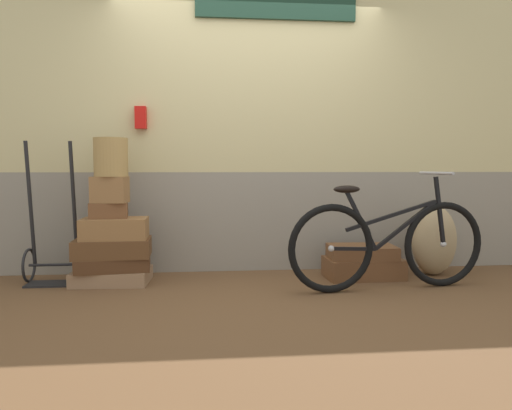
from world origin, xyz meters
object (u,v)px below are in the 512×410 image
(suitcase_2, at_px, (113,248))
(suitcase_4, at_px, (109,210))
(suitcase_1, at_px, (114,263))
(suitcase_3, at_px, (115,228))
(suitcase_0, at_px, (112,276))
(suitcase_6, at_px, (363,268))
(wicker_basket, at_px, (111,157))
(suitcase_5, at_px, (110,190))
(bicycle, at_px, (388,244))
(luggage_trolley, at_px, (53,251))
(burlap_sack, at_px, (434,240))
(suitcase_7, at_px, (362,252))

(suitcase_2, relative_size, suitcase_4, 2.03)
(suitcase_1, xyz_separation_m, suitcase_3, (0.02, -0.03, 0.30))
(suitcase_0, relative_size, suitcase_4, 2.04)
(suitcase_6, bearing_deg, wicker_basket, 177.58)
(suitcase_1, bearing_deg, suitcase_5, -119.11)
(suitcase_4, relative_size, suitcase_6, 0.46)
(suitcase_4, bearing_deg, bicycle, -16.68)
(suitcase_4, bearing_deg, suitcase_6, -6.37)
(suitcase_4, relative_size, luggage_trolley, 0.25)
(suitcase_1, relative_size, bicycle, 0.36)
(suitcase_5, bearing_deg, bicycle, -4.82)
(luggage_trolley, xyz_separation_m, burlap_sack, (3.39, -0.04, 0.05))
(suitcase_7, bearing_deg, suitcase_1, -177.21)
(bicycle, bearing_deg, luggage_trolley, 169.46)
(burlap_sack, xyz_separation_m, bicycle, (-0.62, -0.48, 0.05))
(suitcase_1, relative_size, wicker_basket, 1.87)
(suitcase_3, distance_m, suitcase_7, 2.16)
(suitcase_2, distance_m, suitcase_6, 2.20)
(suitcase_4, bearing_deg, luggage_trolley, 161.83)
(suitcase_1, relative_size, burlap_sack, 0.94)
(suitcase_2, bearing_deg, suitcase_5, -138.45)
(suitcase_4, distance_m, bicycle, 2.33)
(suitcase_1, distance_m, suitcase_4, 0.46)
(suitcase_5, distance_m, luggage_trolley, 0.74)
(burlap_sack, bearing_deg, bicycle, -142.37)
(suitcase_1, height_order, suitcase_2, suitcase_2)
(suitcase_5, height_order, suitcase_7, suitcase_5)
(luggage_trolley, height_order, bicycle, luggage_trolley)
(suitcase_7, height_order, bicycle, bicycle)
(suitcase_4, height_order, suitcase_6, suitcase_4)
(suitcase_4, bearing_deg, suitcase_5, -17.76)
(suitcase_0, height_order, wicker_basket, wicker_basket)
(suitcase_2, relative_size, suitcase_3, 1.16)
(wicker_basket, distance_m, luggage_trolley, 0.96)
(suitcase_1, bearing_deg, suitcase_2, -102.13)
(luggage_trolley, bearing_deg, suitcase_7, -2.07)
(suitcase_5, xyz_separation_m, luggage_trolley, (-0.51, 0.11, -0.53))
(suitcase_7, height_order, luggage_trolley, luggage_trolley)
(suitcase_6, bearing_deg, bicycle, -82.91)
(suitcase_3, height_order, suitcase_6, suitcase_3)
(suitcase_4, bearing_deg, suitcase_2, 11.09)
(suitcase_1, relative_size, suitcase_5, 2.12)
(suitcase_0, height_order, burlap_sack, burlap_sack)
(suitcase_6, height_order, bicycle, bicycle)
(suitcase_3, relative_size, suitcase_7, 0.92)
(wicker_basket, xyz_separation_m, burlap_sack, (2.87, 0.05, -0.75))
(suitcase_5, xyz_separation_m, burlap_sack, (2.88, 0.07, -0.48))
(wicker_basket, bearing_deg, suitcase_0, 147.17)
(suitcase_2, relative_size, luggage_trolley, 0.52)
(suitcase_2, height_order, suitcase_7, suitcase_2)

